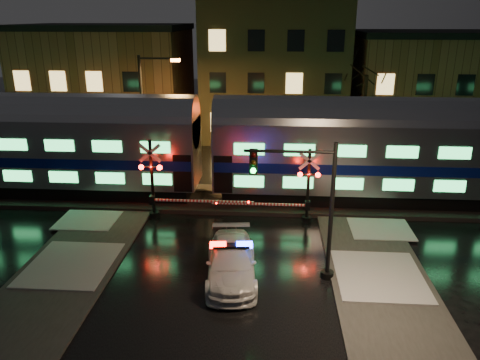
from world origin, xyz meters
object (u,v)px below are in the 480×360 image
at_px(crossing_signal_left, 159,187).
at_px(streetlight, 147,109).
at_px(police_car, 231,262).
at_px(crossing_signal_right, 301,193).
at_px(traffic_light, 308,209).

bearing_deg(crossing_signal_left, streetlight, 108.34).
relative_size(crossing_signal_left, streetlight, 0.76).
xyz_separation_m(police_car, crossing_signal_left, (-4.29, 5.69, 1.04)).
distance_m(police_car, crossing_signal_left, 7.20).
bearing_deg(crossing_signal_left, police_car, -52.98).
bearing_deg(police_car, crossing_signal_left, 121.88).
relative_size(police_car, streetlight, 0.64).
distance_m(crossing_signal_right, traffic_light, 5.62).
relative_size(crossing_signal_right, streetlight, 0.71).
height_order(crossing_signal_right, streetlight, streetlight).
bearing_deg(streetlight, traffic_light, -51.87).
xyz_separation_m(police_car, traffic_light, (3.02, 0.24, 2.34)).
xyz_separation_m(crossing_signal_right, crossing_signal_left, (-7.35, 0.01, 0.13)).
bearing_deg(crossing_signal_right, streetlight, 145.02).
distance_m(police_car, streetlight, 14.50).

